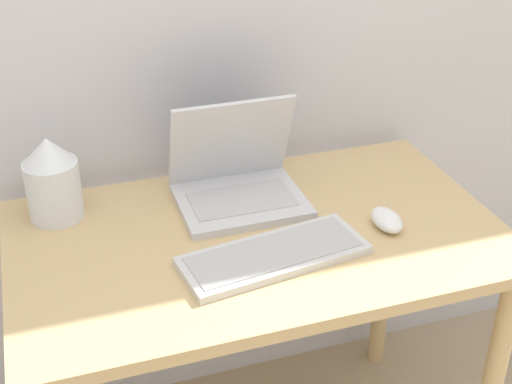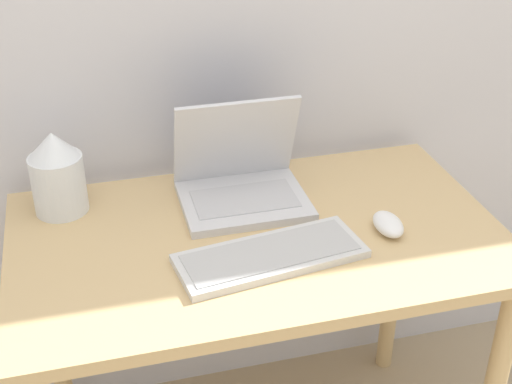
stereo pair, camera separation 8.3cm
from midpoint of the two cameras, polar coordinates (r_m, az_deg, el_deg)
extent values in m
cube|color=tan|center=(1.63, -1.31, -3.74)|extent=(1.11, 0.66, 0.03)
cylinder|color=tan|center=(2.03, -17.49, -10.97)|extent=(0.05, 0.05, 0.74)
cylinder|color=tan|center=(2.22, 9.22, -5.95)|extent=(0.05, 0.05, 0.74)
cube|color=silver|center=(1.72, -2.69, -0.73)|extent=(0.30, 0.25, 0.02)
cube|color=#B7B7BC|center=(1.71, -2.58, -0.60)|extent=(0.25, 0.14, 0.00)
cube|color=silver|center=(1.73, -3.48, 4.06)|extent=(0.30, 0.10, 0.24)
cube|color=#0F1938|center=(1.74, -3.57, 4.31)|extent=(0.26, 0.08, 0.20)
cube|color=silver|center=(1.53, -0.09, -5.11)|extent=(0.42, 0.21, 0.02)
cube|color=#B2B2B2|center=(1.52, -0.09, -4.80)|extent=(0.39, 0.17, 0.00)
ellipsoid|color=white|center=(1.65, 9.00, -2.25)|extent=(0.06, 0.10, 0.04)
cylinder|color=white|center=(1.72, -17.21, 0.14)|extent=(0.13, 0.13, 0.14)
cone|color=white|center=(1.67, -17.73, 3.16)|extent=(0.12, 0.12, 0.06)
camera|label=1|loc=(0.04, -91.51, -0.87)|focal=50.00mm
camera|label=2|loc=(0.04, 88.49, 0.87)|focal=50.00mm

